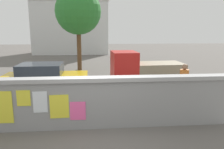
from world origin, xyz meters
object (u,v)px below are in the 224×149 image
at_px(motorcycle, 126,98).
at_px(tree_roadside, 78,12).
at_px(auto_rickshaw_truck, 143,70).
at_px(person_walking, 184,80).
at_px(car_parked, 45,78).

bearing_deg(motorcycle, tree_roadside, 104.12).
relative_size(auto_rickshaw_truck, tree_roadside, 0.64).
relative_size(motorcycle, person_walking, 1.17).
relative_size(auto_rickshaw_truck, motorcycle, 1.93).
height_order(auto_rickshaw_truck, car_parked, auto_rickshaw_truck).
height_order(motorcycle, person_walking, person_walking).
bearing_deg(tree_roadside, car_parked, -101.95).
height_order(motorcycle, tree_roadside, tree_roadside).
bearing_deg(person_walking, tree_roadside, 119.11).
height_order(car_parked, tree_roadside, tree_roadside).
height_order(auto_rickshaw_truck, tree_roadside, tree_roadside).
distance_m(person_walking, tree_roadside, 9.72).
xyz_separation_m(car_parked, motorcycle, (3.41, -2.47, -0.27)).
height_order(car_parked, motorcycle, car_parked).
bearing_deg(motorcycle, car_parked, 144.05).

